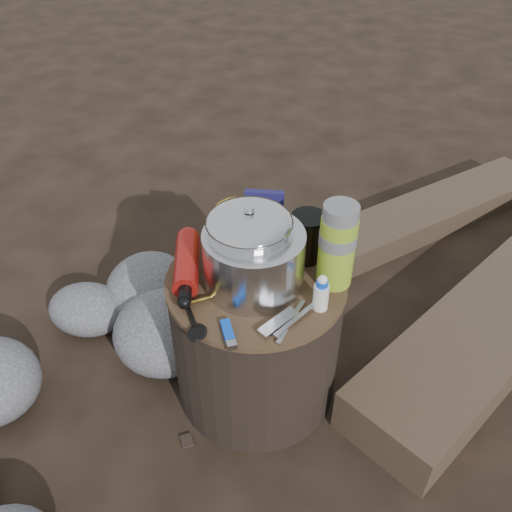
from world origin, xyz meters
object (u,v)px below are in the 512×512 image
(stump, at_px, (256,336))
(fuel_bottle, at_px, (187,263))
(travel_mug, at_px, (307,237))
(thermos, at_px, (337,246))
(camping_pot, at_px, (250,245))

(stump, relative_size, fuel_bottle, 1.73)
(travel_mug, bearing_deg, fuel_bottle, -152.55)
(stump, height_order, fuel_bottle, fuel_bottle)
(stump, bearing_deg, travel_mug, 50.47)
(thermos, bearing_deg, camping_pot, -167.87)
(camping_pot, xyz_separation_m, fuel_bottle, (-0.15, -0.03, -0.07))
(camping_pot, relative_size, thermos, 0.91)
(thermos, bearing_deg, stump, -164.97)
(stump, bearing_deg, camping_pot, 160.92)
(fuel_bottle, bearing_deg, stump, -12.61)
(thermos, relative_size, travel_mug, 1.72)
(stump, bearing_deg, fuel_bottle, -173.39)
(camping_pot, bearing_deg, thermos, 12.13)
(stump, distance_m, camping_pot, 0.30)
(camping_pot, relative_size, fuel_bottle, 0.77)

